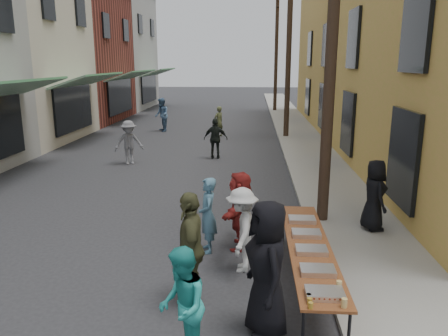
# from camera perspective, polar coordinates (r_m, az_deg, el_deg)

# --- Properties ---
(ground) EXTENTS (120.00, 120.00, 0.00)m
(ground) POSITION_cam_1_polar(r_m,az_deg,el_deg) (8.29, -15.50, -13.58)
(ground) COLOR #28282B
(ground) RESTS_ON ground
(sidewalk) EXTENTS (2.20, 60.00, 0.10)m
(sidewalk) POSITION_cam_1_polar(r_m,az_deg,el_deg) (22.36, 9.87, 4.04)
(sidewalk) COLOR gray
(sidewalk) RESTS_ON ground
(storefront_row) EXTENTS (8.00, 37.00, 9.00)m
(storefront_row) POSITION_cam_1_polar(r_m,az_deg,el_deg) (25.27, -26.94, 13.17)
(storefront_row) COLOR maroon
(storefront_row) RESTS_ON ground
(building_ochre) EXTENTS (10.00, 28.00, 10.00)m
(building_ochre) POSITION_cam_1_polar(r_m,az_deg,el_deg) (22.62, 26.85, 15.52)
(building_ochre) COLOR gold
(building_ochre) RESTS_ON ground
(utility_pole_near) EXTENTS (0.26, 0.26, 9.00)m
(utility_pole_near) POSITION_cam_1_polar(r_m,az_deg,el_deg) (10.10, 14.04, 17.68)
(utility_pole_near) COLOR #2D2116
(utility_pole_near) RESTS_ON ground
(utility_pole_mid) EXTENTS (0.26, 0.26, 9.00)m
(utility_pole_mid) POSITION_cam_1_polar(r_m,az_deg,el_deg) (22.01, 8.47, 15.57)
(utility_pole_mid) COLOR #2D2116
(utility_pole_mid) RESTS_ON ground
(utility_pole_far) EXTENTS (0.26, 0.26, 9.00)m
(utility_pole_far) POSITION_cam_1_polar(r_m,az_deg,el_deg) (33.98, 6.85, 14.92)
(utility_pole_far) COLOR #2D2116
(utility_pole_far) RESTS_ON ground
(serving_table) EXTENTS (0.70, 4.00, 0.75)m
(serving_table) POSITION_cam_1_polar(r_m,az_deg,el_deg) (7.57, 11.03, -10.09)
(serving_table) COLOR #5F2A16
(serving_table) RESTS_ON ground
(catering_tray_sausage) EXTENTS (0.50, 0.33, 0.08)m
(catering_tray_sausage) POSITION_cam_1_polar(r_m,az_deg,el_deg) (6.07, 13.02, -15.68)
(catering_tray_sausage) COLOR maroon
(catering_tray_sausage) RESTS_ON serving_table
(catering_tray_foil_b) EXTENTS (0.50, 0.33, 0.08)m
(catering_tray_foil_b) POSITION_cam_1_polar(r_m,az_deg,el_deg) (6.64, 12.13, -12.94)
(catering_tray_foil_b) COLOR #B2B2B7
(catering_tray_foil_b) RESTS_ON serving_table
(catering_tray_buns) EXTENTS (0.50, 0.33, 0.08)m
(catering_tray_buns) POSITION_cam_1_polar(r_m,az_deg,el_deg) (7.26, 11.35, -10.48)
(catering_tray_buns) COLOR tan
(catering_tray_buns) RESTS_ON serving_table
(catering_tray_foil_d) EXTENTS (0.50, 0.33, 0.08)m
(catering_tray_foil_d) POSITION_cam_1_polar(r_m,az_deg,el_deg) (7.90, 10.70, -8.40)
(catering_tray_foil_d) COLOR #B2B2B7
(catering_tray_foil_d) RESTS_ON serving_table
(catering_tray_buns_end) EXTENTS (0.50, 0.33, 0.08)m
(catering_tray_buns_end) POSITION_cam_1_polar(r_m,az_deg,el_deg) (8.55, 10.16, -6.64)
(catering_tray_buns_end) COLOR tan
(catering_tray_buns_end) RESTS_ON serving_table
(condiment_jar_a) EXTENTS (0.07, 0.07, 0.08)m
(condiment_jar_a) POSITION_cam_1_polar(r_m,az_deg,el_deg) (5.78, 11.25, -17.18)
(condiment_jar_a) COLOR #A57F26
(condiment_jar_a) RESTS_ON serving_table
(condiment_jar_b) EXTENTS (0.07, 0.07, 0.08)m
(condiment_jar_b) POSITION_cam_1_polar(r_m,az_deg,el_deg) (5.87, 11.12, -16.68)
(condiment_jar_b) COLOR #A57F26
(condiment_jar_b) RESTS_ON serving_table
(condiment_jar_c) EXTENTS (0.07, 0.07, 0.08)m
(condiment_jar_c) POSITION_cam_1_polar(r_m,az_deg,el_deg) (5.95, 11.00, -16.20)
(condiment_jar_c) COLOR #A57F26
(condiment_jar_c) RESTS_ON serving_table
(cup_stack) EXTENTS (0.08, 0.08, 0.12)m
(cup_stack) POSITION_cam_1_polar(r_m,az_deg,el_deg) (5.88, 15.43, -16.62)
(cup_stack) COLOR tan
(cup_stack) RESTS_ON serving_table
(guest_front_a) EXTENTS (0.85, 1.08, 1.94)m
(guest_front_a) POSITION_cam_1_polar(r_m,az_deg,el_deg) (6.19, 5.65, -12.87)
(guest_front_a) COLOR black
(guest_front_a) RESTS_ON ground
(guest_front_b) EXTENTS (0.45, 0.61, 1.53)m
(guest_front_b) POSITION_cam_1_polar(r_m,az_deg,el_deg) (8.73, -2.13, -6.18)
(guest_front_b) COLOR teal
(guest_front_b) RESTS_ON ground
(guest_front_c) EXTENTS (0.71, 0.84, 1.54)m
(guest_front_c) POSITION_cam_1_polar(r_m,az_deg,el_deg) (5.72, -5.50, -17.55)
(guest_front_c) COLOR teal
(guest_front_c) RESTS_ON ground
(guest_front_d) EXTENTS (0.64, 1.04, 1.56)m
(guest_front_d) POSITION_cam_1_polar(r_m,az_deg,el_deg) (7.96, 2.34, -8.07)
(guest_front_d) COLOR silver
(guest_front_d) RESTS_ON ground
(guest_front_e) EXTENTS (0.60, 1.12, 1.82)m
(guest_front_e) POSITION_cam_1_polar(r_m,az_deg,el_deg) (6.93, -4.37, -10.36)
(guest_front_e) COLOR brown
(guest_front_e) RESTS_ON ground
(guest_queue_back) EXTENTS (0.68, 1.55, 1.61)m
(guest_queue_back) POSITION_cam_1_polar(r_m,az_deg,el_deg) (8.90, 2.12, -5.50)
(guest_queue_back) COLOR maroon
(guest_queue_back) RESTS_ON ground
(server) EXTENTS (0.62, 0.84, 1.58)m
(server) POSITION_cam_1_polar(r_m,az_deg,el_deg) (10.13, 19.03, -3.37)
(server) COLOR black
(server) RESTS_ON sidewalk
(passerby_left) EXTENTS (1.21, 0.99, 1.63)m
(passerby_left) POSITION_cam_1_polar(r_m,az_deg,el_deg) (16.59, -12.31, 3.28)
(passerby_left) COLOR slate
(passerby_left) RESTS_ON ground
(passerby_mid) EXTENTS (0.94, 0.41, 1.59)m
(passerby_mid) POSITION_cam_1_polar(r_m,az_deg,el_deg) (17.15, -1.10, 3.85)
(passerby_mid) COLOR black
(passerby_mid) RESTS_ON ground
(passerby_right) EXTENTS (0.65, 0.67, 1.54)m
(passerby_right) POSITION_cam_1_polar(r_m,az_deg,el_deg) (22.34, -0.70, 6.10)
(passerby_right) COLOR #515833
(passerby_right) RESTS_ON ground
(passerby_far) EXTENTS (0.98, 1.09, 1.83)m
(passerby_far) POSITION_cam_1_polar(r_m,az_deg,el_deg) (24.20, -8.13, 6.89)
(passerby_far) COLOR #4F739A
(passerby_far) RESTS_ON ground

